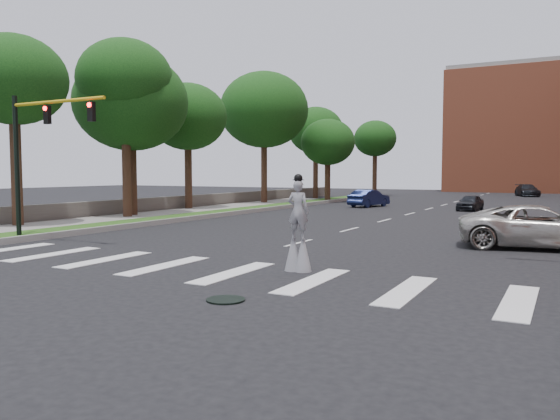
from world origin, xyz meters
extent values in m
plane|color=black|center=(0.00, 0.00, 0.00)|extent=(160.00, 160.00, 0.00)
cube|color=#214814|center=(-11.50, 20.00, 0.12)|extent=(2.00, 60.00, 0.25)
cube|color=gray|center=(-10.45, 20.00, 0.14)|extent=(0.20, 60.00, 0.28)
cube|color=slate|center=(-14.50, 10.00, 0.09)|extent=(4.00, 60.00, 0.18)
cube|color=#58524B|center=(-17.00, 22.00, 0.55)|extent=(0.50, 56.00, 1.10)
cylinder|color=black|center=(3.00, -2.00, 0.02)|extent=(0.90, 0.90, 0.04)
cube|color=#C9623F|center=(6.00, 78.00, 9.00)|extent=(26.00, 14.00, 18.00)
cylinder|color=black|center=(-11.00, 3.00, 3.10)|extent=(0.20, 0.20, 6.20)
cylinder|color=gold|center=(-8.40, 3.00, 5.80)|extent=(5.20, 0.14, 0.14)
cube|color=black|center=(-9.00, 3.00, 5.30)|extent=(0.28, 0.18, 0.75)
cylinder|color=#FF0C0C|center=(-9.00, 2.90, 5.55)|extent=(0.18, 0.06, 0.18)
cube|color=black|center=(-6.50, 3.00, 5.30)|extent=(0.28, 0.18, 0.75)
cylinder|color=#FF0C0C|center=(-6.50, 2.90, 5.55)|extent=(0.18, 0.06, 0.18)
cylinder|color=#362015|center=(2.98, 2.18, 0.46)|extent=(0.07, 0.07, 0.93)
cylinder|color=#362015|center=(2.66, 2.17, 0.46)|extent=(0.07, 0.07, 0.93)
cone|color=slate|center=(2.98, 2.18, 0.58)|extent=(0.52, 0.52, 1.16)
cone|color=slate|center=(2.66, 2.17, 0.58)|extent=(0.52, 0.52, 1.16)
imported|color=slate|center=(2.82, 2.18, 1.83)|extent=(0.68, 0.47, 1.80)
sphere|color=black|center=(2.82, 2.18, 2.79)|extent=(0.26, 0.26, 0.26)
cylinder|color=black|center=(2.82, 2.18, 2.74)|extent=(0.34, 0.34, 0.02)
cube|color=yellow|center=(2.81, 2.32, 2.32)|extent=(0.22, 0.05, 0.10)
imported|color=#B5B2AB|center=(9.00, 10.94, 0.84)|extent=(6.42, 3.70, 1.69)
imported|color=black|center=(3.22, 31.60, 0.61)|extent=(1.80, 3.73, 1.23)
imported|color=#141E49|center=(-5.13, 32.18, 0.73)|extent=(2.54, 4.66, 1.46)
imported|color=black|center=(5.42, 60.40, 0.74)|extent=(3.51, 5.48, 1.48)
cylinder|color=#362015|center=(-15.68, 6.40, 3.19)|extent=(0.56, 0.56, 6.38)
ellipsoid|color=black|center=(-15.68, 6.40, 7.75)|extent=(5.48, 5.48, 4.66)
cylinder|color=#362015|center=(-14.61, 13.34, 3.60)|extent=(0.56, 0.56, 7.20)
ellipsoid|color=black|center=(-14.61, 13.34, 8.68)|extent=(5.92, 5.92, 5.03)
cylinder|color=#362015|center=(-16.11, 21.56, 2.85)|extent=(0.56, 0.56, 5.70)
ellipsoid|color=black|center=(-16.11, 21.56, 7.20)|extent=(6.03, 6.03, 5.12)
cylinder|color=#362015|center=(-14.99, 31.44, 3.30)|extent=(0.56, 0.56, 6.61)
ellipsoid|color=black|center=(-14.99, 31.44, 8.65)|extent=(8.16, 8.16, 6.94)
cylinder|color=#362015|center=(-15.35, 43.76, 3.04)|extent=(0.56, 0.56, 6.07)
ellipsoid|color=black|center=(-15.35, 43.76, 7.61)|extent=(6.16, 6.16, 5.23)
cylinder|color=#362015|center=(-11.07, 37.13, 2.28)|extent=(0.56, 0.56, 4.56)
ellipsoid|color=black|center=(-11.07, 37.13, 5.88)|extent=(5.31, 5.31, 4.51)
cylinder|color=#362015|center=(-11.50, 53.08, 2.90)|extent=(0.56, 0.56, 5.81)
ellipsoid|color=black|center=(-11.50, 53.08, 7.11)|extent=(5.22, 5.22, 4.44)
cylinder|color=#362015|center=(-15.24, 14.52, 2.81)|extent=(0.56, 0.56, 5.62)
ellipsoid|color=black|center=(-15.24, 14.52, 7.46)|extent=(7.35, 7.35, 6.25)
camera|label=1|loc=(9.94, -12.38, 2.97)|focal=35.00mm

